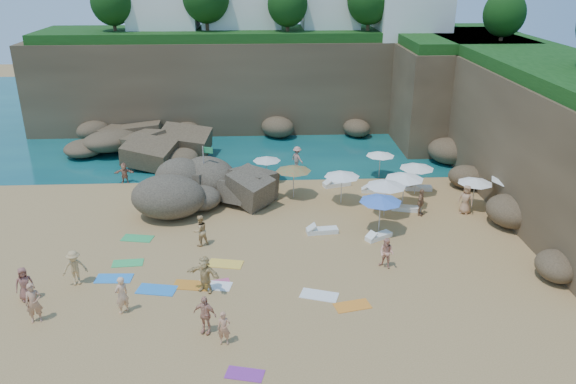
{
  "coord_description": "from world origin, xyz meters",
  "views": [
    {
      "loc": [
        0.43,
        -27.21,
        14.56
      ],
      "look_at": [
        2.0,
        3.0,
        2.0
      ],
      "focal_mm": 35.0,
      "sensor_mm": 36.0,
      "label": 1
    }
  ],
  "objects_px": {
    "parasol_1": "(342,174)",
    "person_stand_3": "(421,202)",
    "parasol_2": "(380,154)",
    "person_stand_2": "(297,158)",
    "person_stand_0": "(34,303)",
    "person_stand_5": "(124,173)",
    "flag_pole": "(206,165)",
    "person_stand_4": "(466,200)",
    "person_stand_6": "(122,295)",
    "lounger_0": "(337,184)",
    "parasol_0": "(267,159)",
    "rock_outcrop": "(223,201)",
    "person_stand_1": "(200,231)"
  },
  "relations": [
    {
      "from": "parasol_0",
      "to": "person_stand_6",
      "type": "xyz_separation_m",
      "value": [
        -6.67,
        -15.62,
        -0.81
      ]
    },
    {
      "from": "person_stand_2",
      "to": "parasol_1",
      "type": "bearing_deg",
      "value": 164.02
    },
    {
      "from": "person_stand_0",
      "to": "person_stand_2",
      "type": "relative_size",
      "value": 1.06
    },
    {
      "from": "rock_outcrop",
      "to": "person_stand_3",
      "type": "distance_m",
      "value": 12.61
    },
    {
      "from": "parasol_1",
      "to": "person_stand_1",
      "type": "distance_m",
      "value": 10.15
    },
    {
      "from": "flag_pole",
      "to": "rock_outcrop",
      "type": "bearing_deg",
      "value": -33.17
    },
    {
      "from": "parasol_2",
      "to": "person_stand_5",
      "type": "distance_m",
      "value": 18.14
    },
    {
      "from": "person_stand_4",
      "to": "person_stand_6",
      "type": "height_order",
      "value": "person_stand_4"
    },
    {
      "from": "rock_outcrop",
      "to": "flag_pole",
      "type": "height_order",
      "value": "flag_pole"
    },
    {
      "from": "parasol_0",
      "to": "person_stand_0",
      "type": "bearing_deg",
      "value": -122.52
    },
    {
      "from": "person_stand_6",
      "to": "person_stand_0",
      "type": "bearing_deg",
      "value": -37.2
    },
    {
      "from": "person_stand_1",
      "to": "person_stand_4",
      "type": "height_order",
      "value": "person_stand_4"
    },
    {
      "from": "flag_pole",
      "to": "person_stand_0",
      "type": "height_order",
      "value": "flag_pole"
    },
    {
      "from": "parasol_0",
      "to": "person_stand_4",
      "type": "distance_m",
      "value": 13.57
    },
    {
      "from": "parasol_2",
      "to": "person_stand_2",
      "type": "height_order",
      "value": "parasol_2"
    },
    {
      "from": "person_stand_0",
      "to": "person_stand_1",
      "type": "height_order",
      "value": "person_stand_0"
    },
    {
      "from": "lounger_0",
      "to": "person_stand_5",
      "type": "height_order",
      "value": "person_stand_5"
    },
    {
      "from": "parasol_1",
      "to": "parasol_2",
      "type": "height_order",
      "value": "parasol_1"
    },
    {
      "from": "person_stand_4",
      "to": "person_stand_6",
      "type": "distance_m",
      "value": 21.12
    },
    {
      "from": "parasol_0",
      "to": "parasol_1",
      "type": "relative_size",
      "value": 0.87
    },
    {
      "from": "person_stand_0",
      "to": "person_stand_1",
      "type": "bearing_deg",
      "value": 28.95
    },
    {
      "from": "flag_pole",
      "to": "parasol_2",
      "type": "height_order",
      "value": "flag_pole"
    },
    {
      "from": "rock_outcrop",
      "to": "person_stand_4",
      "type": "distance_m",
      "value": 15.37
    },
    {
      "from": "lounger_0",
      "to": "person_stand_2",
      "type": "xyz_separation_m",
      "value": [
        -2.53,
        3.49,
        0.74
      ]
    },
    {
      "from": "person_stand_1",
      "to": "person_stand_5",
      "type": "height_order",
      "value": "person_stand_1"
    },
    {
      "from": "person_stand_1",
      "to": "person_stand_5",
      "type": "relative_size",
      "value": 1.22
    },
    {
      "from": "person_stand_3",
      "to": "person_stand_5",
      "type": "relative_size",
      "value": 1.17
    },
    {
      "from": "parasol_2",
      "to": "person_stand_3",
      "type": "relative_size",
      "value": 1.2
    },
    {
      "from": "person_stand_0",
      "to": "person_stand_3",
      "type": "xyz_separation_m",
      "value": [
        19.57,
        9.98,
        -0.09
      ]
    },
    {
      "from": "flag_pole",
      "to": "parasol_1",
      "type": "relative_size",
      "value": 1.56
    },
    {
      "from": "parasol_1",
      "to": "parasol_2",
      "type": "bearing_deg",
      "value": 52.76
    },
    {
      "from": "person_stand_3",
      "to": "person_stand_5",
      "type": "height_order",
      "value": "person_stand_3"
    },
    {
      "from": "person_stand_1",
      "to": "flag_pole",
      "type": "bearing_deg",
      "value": -121.29
    },
    {
      "from": "person_stand_2",
      "to": "person_stand_3",
      "type": "xyz_separation_m",
      "value": [
        6.99,
        -8.53,
        -0.03
      ]
    },
    {
      "from": "parasol_1",
      "to": "person_stand_5",
      "type": "bearing_deg",
      "value": 163.76
    },
    {
      "from": "rock_outcrop",
      "to": "parasol_0",
      "type": "xyz_separation_m",
      "value": [
        2.96,
        3.28,
        1.71
      ]
    },
    {
      "from": "parasol_2",
      "to": "person_stand_5",
      "type": "xyz_separation_m",
      "value": [
        -18.11,
        -0.18,
        -1.04
      ]
    },
    {
      "from": "parasol_0",
      "to": "person_stand_2",
      "type": "distance_m",
      "value": 3.41
    },
    {
      "from": "person_stand_3",
      "to": "person_stand_5",
      "type": "xyz_separation_m",
      "value": [
        -19.29,
        6.44,
        -0.12
      ]
    },
    {
      "from": "parasol_2",
      "to": "person_stand_2",
      "type": "distance_m",
      "value": 6.18
    },
    {
      "from": "lounger_0",
      "to": "person_stand_5",
      "type": "xyz_separation_m",
      "value": [
        -14.83,
        1.41,
        0.58
      ]
    },
    {
      "from": "person_stand_5",
      "to": "flag_pole",
      "type": "bearing_deg",
      "value": -29.9
    },
    {
      "from": "parasol_2",
      "to": "person_stand_0",
      "type": "distance_m",
      "value": 24.79
    },
    {
      "from": "parasol_1",
      "to": "person_stand_3",
      "type": "distance_m",
      "value": 5.18
    },
    {
      "from": "lounger_0",
      "to": "person_stand_3",
      "type": "bearing_deg",
      "value": -65.44
    },
    {
      "from": "lounger_0",
      "to": "person_stand_6",
      "type": "xyz_separation_m",
      "value": [
        -11.5,
        -14.51,
        0.75
      ]
    },
    {
      "from": "person_stand_4",
      "to": "person_stand_5",
      "type": "xyz_separation_m",
      "value": [
        -22.14,
        6.31,
        -0.19
      ]
    },
    {
      "from": "parasol_1",
      "to": "lounger_0",
      "type": "xyz_separation_m",
      "value": [
        0.11,
        2.88,
        -1.82
      ]
    },
    {
      "from": "person_stand_0",
      "to": "person_stand_1",
      "type": "xyz_separation_m",
      "value": [
        6.48,
        6.72,
        -0.05
      ]
    },
    {
      "from": "person_stand_0",
      "to": "person_stand_3",
      "type": "distance_m",
      "value": 21.97
    }
  ]
}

